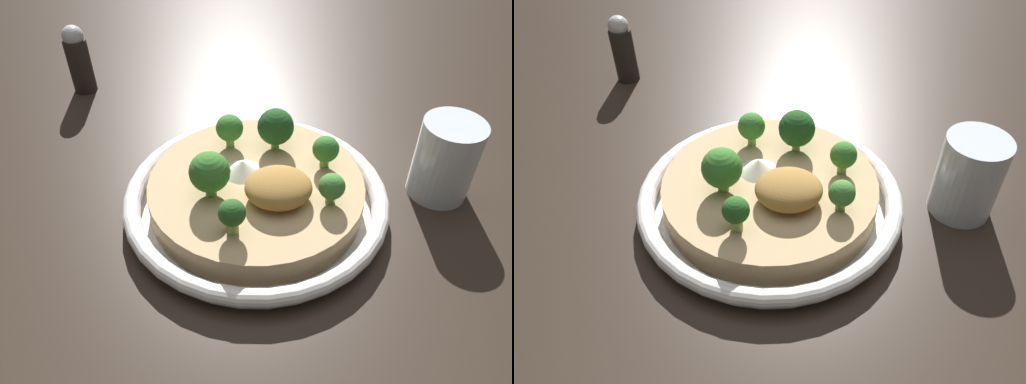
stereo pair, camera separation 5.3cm
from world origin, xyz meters
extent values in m
plane|color=#2D231C|center=(0.00, 0.00, 0.00)|extent=(6.00, 6.00, 0.00)
cylinder|color=white|center=(0.00, 0.00, 0.00)|extent=(0.27, 0.27, 0.01)
torus|color=white|center=(0.00, 0.00, 0.02)|extent=(0.28, 0.28, 0.02)
cylinder|color=tan|center=(0.00, 0.00, 0.02)|extent=(0.23, 0.23, 0.03)
cone|color=white|center=(-0.01, 0.02, 0.05)|extent=(0.04, 0.04, 0.01)
ellipsoid|color=#A37538|center=(0.02, -0.03, 0.05)|extent=(0.07, 0.06, 0.03)
cylinder|color=#668E47|center=(0.03, 0.06, 0.05)|extent=(0.01, 0.01, 0.02)
sphere|color=#1E4C1E|center=(0.03, 0.06, 0.07)|extent=(0.04, 0.04, 0.04)
cylinder|color=#668E47|center=(-0.05, -0.02, 0.05)|extent=(0.01, 0.01, 0.02)
sphere|color=#387A2D|center=(-0.05, -0.02, 0.07)|extent=(0.04, 0.04, 0.04)
cylinder|color=#84A856|center=(-0.02, 0.06, 0.05)|extent=(0.01, 0.01, 0.02)
sphere|color=#387A2D|center=(-0.02, 0.06, 0.06)|extent=(0.03, 0.03, 0.03)
cylinder|color=#84A856|center=(-0.03, -0.07, 0.05)|extent=(0.01, 0.01, 0.02)
sphere|color=#285B23|center=(-0.03, -0.07, 0.06)|extent=(0.03, 0.03, 0.03)
cylinder|color=#759E4C|center=(0.08, 0.02, 0.05)|extent=(0.01, 0.01, 0.02)
sphere|color=#387A2D|center=(0.08, 0.02, 0.06)|extent=(0.03, 0.03, 0.03)
cylinder|color=#759E4C|center=(0.07, -0.04, 0.05)|extent=(0.01, 0.01, 0.02)
sphere|color=#428438|center=(0.07, -0.04, 0.06)|extent=(0.03, 0.03, 0.03)
cylinder|color=silver|center=(0.21, 0.01, 0.05)|extent=(0.07, 0.07, 0.09)
cylinder|color=black|center=(-0.23, 0.27, 0.04)|extent=(0.03, 0.03, 0.08)
sphere|color=#B2B2B7|center=(-0.23, 0.27, 0.08)|extent=(0.03, 0.03, 0.03)
camera|label=1|loc=(-0.03, -0.39, 0.38)|focal=35.00mm
camera|label=2|loc=(0.02, -0.39, 0.38)|focal=35.00mm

